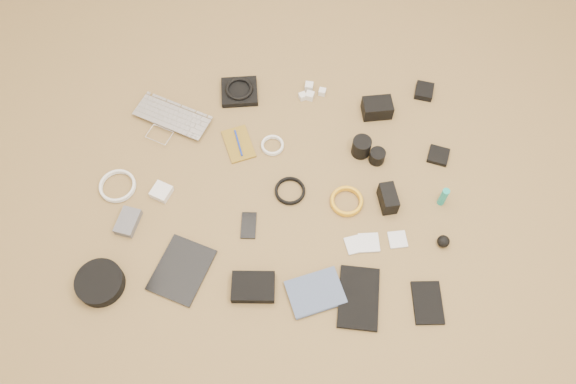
{
  "coord_description": "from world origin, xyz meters",
  "views": [
    {
      "loc": [
        0.05,
        -0.98,
        1.94
      ],
      "look_at": [
        0.03,
        0.01,
        0.02
      ],
      "focal_mm": 35.0,
      "sensor_mm": 36.0,
      "label": 1
    }
  ],
  "objects_px": {
    "phone": "(249,225)",
    "paperback": "(322,312)",
    "dslr_camera": "(377,108)",
    "headphone_case": "(100,283)",
    "tablet": "(182,270)",
    "laptop": "(167,125)"
  },
  "relations": [
    {
      "from": "tablet",
      "to": "paperback",
      "type": "bearing_deg",
      "value": 5.12
    },
    {
      "from": "phone",
      "to": "dslr_camera",
      "type": "bearing_deg",
      "value": 46.47
    },
    {
      "from": "phone",
      "to": "paperback",
      "type": "bearing_deg",
      "value": -49.59
    },
    {
      "from": "tablet",
      "to": "phone",
      "type": "distance_m",
      "value": 0.3
    },
    {
      "from": "phone",
      "to": "tablet",
      "type": "bearing_deg",
      "value": -141.85
    },
    {
      "from": "laptop",
      "to": "paperback",
      "type": "distance_m",
      "value": 0.99
    },
    {
      "from": "tablet",
      "to": "headphone_case",
      "type": "distance_m",
      "value": 0.29
    },
    {
      "from": "phone",
      "to": "paperback",
      "type": "xyz_separation_m",
      "value": [
        0.27,
        -0.33,
        0.01
      ]
    },
    {
      "from": "laptop",
      "to": "phone",
      "type": "xyz_separation_m",
      "value": [
        0.36,
        -0.44,
        -0.01
      ]
    },
    {
      "from": "tablet",
      "to": "paperback",
      "type": "height_order",
      "value": "paperback"
    },
    {
      "from": "laptop",
      "to": "dslr_camera",
      "type": "height_order",
      "value": "dslr_camera"
    },
    {
      "from": "laptop",
      "to": "paperback",
      "type": "height_order",
      "value": "laptop"
    },
    {
      "from": "phone",
      "to": "headphone_case",
      "type": "height_order",
      "value": "headphone_case"
    },
    {
      "from": "dslr_camera",
      "to": "phone",
      "type": "xyz_separation_m",
      "value": [
        -0.51,
        -0.53,
        -0.03
      ]
    },
    {
      "from": "dslr_camera",
      "to": "tablet",
      "type": "xyz_separation_m",
      "value": [
        -0.74,
        -0.71,
        -0.03
      ]
    },
    {
      "from": "tablet",
      "to": "phone",
      "type": "height_order",
      "value": "tablet"
    },
    {
      "from": "dslr_camera",
      "to": "paperback",
      "type": "xyz_separation_m",
      "value": [
        -0.23,
        -0.85,
        -0.03
      ]
    },
    {
      "from": "laptop",
      "to": "tablet",
      "type": "height_order",
      "value": "laptop"
    },
    {
      "from": "dslr_camera",
      "to": "laptop",
      "type": "bearing_deg",
      "value": 178.68
    },
    {
      "from": "dslr_camera",
      "to": "paperback",
      "type": "relative_size",
      "value": 0.63
    },
    {
      "from": "phone",
      "to": "headphone_case",
      "type": "relative_size",
      "value": 0.63
    },
    {
      "from": "headphone_case",
      "to": "paperback",
      "type": "xyz_separation_m",
      "value": [
        0.79,
        -0.08,
        -0.01
      ]
    }
  ]
}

